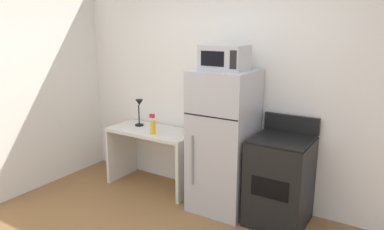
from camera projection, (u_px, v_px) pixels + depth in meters
wall_back_white at (234, 89)px, 4.22m from camera, size 5.00×0.10×2.60m
desk at (153, 147)px, 4.60m from camera, size 1.13×0.55×0.75m
desk_lamp at (139, 108)px, 4.65m from camera, size 0.14×0.12×0.35m
spray_bottle at (153, 126)px, 4.34m from camera, size 0.06×0.06×0.25m
refrigerator at (224, 141)px, 3.99m from camera, size 0.63×0.66×1.56m
microwave at (224, 58)px, 3.75m from camera, size 0.46×0.35×0.26m
oven_range at (280, 180)px, 3.75m from camera, size 0.58×0.61×1.10m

